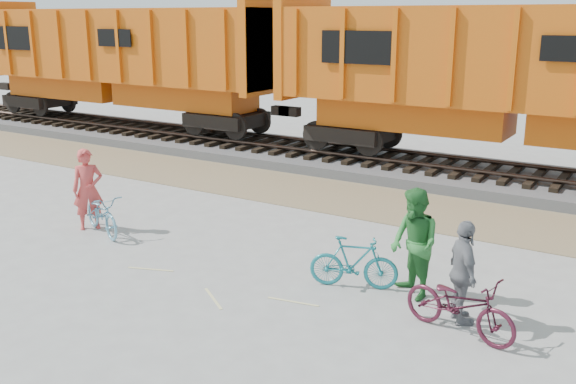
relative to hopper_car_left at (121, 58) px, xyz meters
The scene contains 12 objects.
ground 15.02m from the hopper_car_left, 37.70° to the right, with size 120.00×120.00×0.00m, color #9E9E99.
gravel_strip 12.52m from the hopper_car_left, 16.73° to the right, with size 120.00×3.00×0.02m, color #8C7557.
ballast_bed 11.99m from the hopper_car_left, ahead, with size 120.00×4.00×0.30m, color slate.
track 11.92m from the hopper_car_left, ahead, with size 120.00×2.60×0.24m.
hopper_car_left is the anchor object (origin of this frame).
hopper_car_center 15.00m from the hopper_car_left, ahead, with size 14.00×3.13×4.65m.
bicycle_blue 12.38m from the hopper_car_left, 46.66° to the right, with size 0.60×1.71×0.90m, color #67A5BF.
bicycle_teal 16.78m from the hopper_car_left, 30.97° to the right, with size 0.43×1.54×0.92m, color #1B7983.
bicycle_maroon 18.91m from the hopper_car_left, 29.56° to the right, with size 0.62×1.79×0.94m, color #461525.
person_solo 11.89m from the hopper_car_left, 48.10° to the right, with size 0.66×0.43×1.80m, color #C8403D.
person_man 17.48m from the hopper_car_left, 28.70° to the right, with size 0.91×0.71×1.86m, color #2A7431.
person_woman 18.59m from the hopper_car_left, 28.63° to the right, with size 0.96×0.40×1.64m, color slate.
Camera 1 is at (7.07, -8.93, 4.56)m, focal length 40.00 mm.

